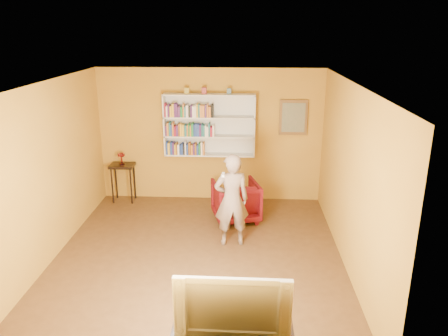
{
  "coord_description": "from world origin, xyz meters",
  "views": [
    {
      "loc": [
        0.72,
        -6.06,
        3.47
      ],
      "look_at": [
        0.37,
        0.75,
        1.24
      ],
      "focal_mm": 35.0,
      "sensor_mm": 36.0,
      "label": 1
    }
  ],
  "objects": [
    {
      "name": "books_row_upper",
      "position": [
        -0.39,
        2.3,
        1.89
      ],
      "size": [
        0.94,
        0.19,
        0.27
      ],
      "color": "maroon",
      "rests_on": "bookshelf"
    },
    {
      "name": "bookshelf",
      "position": [
        0.0,
        2.41,
        1.59
      ],
      "size": [
        1.8,
        0.29,
        1.23
      ],
      "color": "silver",
      "rests_on": "room_shell"
    },
    {
      "name": "game_remote",
      "position": [
        0.38,
        0.28,
        1.29
      ],
      "size": [
        0.04,
        0.15,
        0.04
      ],
      "primitive_type": "cube",
      "color": "white",
      "rests_on": "person"
    },
    {
      "name": "television",
      "position": [
        0.61,
        -2.25,
        0.79
      ],
      "size": [
        1.18,
        0.17,
        0.68
      ],
      "primitive_type": "imported",
      "rotation": [
        0.0,
        0.0,
        -0.01
      ],
      "color": "black",
      "rests_on": "tv_cabinet"
    },
    {
      "name": "armchair",
      "position": [
        0.55,
        1.45,
        0.37
      ],
      "size": [
        0.99,
        1.0,
        0.74
      ],
      "primitive_type": "imported",
      "rotation": [
        0.0,
        0.0,
        3.41
      ],
      "color": "#49050E",
      "rests_on": "ground"
    },
    {
      "name": "person",
      "position": [
        0.51,
        0.49,
        0.78
      ],
      "size": [
        0.63,
        0.47,
        1.56
      ],
      "primitive_type": "imported",
      "rotation": [
        0.0,
        0.0,
        3.32
      ],
      "color": "#786358",
      "rests_on": "ground"
    },
    {
      "name": "room_shell",
      "position": [
        0.0,
        0.0,
        1.02
      ],
      "size": [
        5.3,
        5.8,
        2.88
      ],
      "color": "#452C16",
      "rests_on": "ground"
    },
    {
      "name": "ornament_right",
      "position": [
        0.39,
        2.35,
        2.27
      ],
      "size": [
        0.08,
        0.08,
        0.11
      ],
      "primitive_type": "cube",
      "color": "#446271",
      "rests_on": "bookshelf"
    },
    {
      "name": "books_row_middle",
      "position": [
        -0.39,
        2.3,
        1.51
      ],
      "size": [
        0.96,
        0.19,
        0.27
      ],
      "color": "#4A2062",
      "rests_on": "bookshelf"
    },
    {
      "name": "books_row_lower",
      "position": [
        -0.48,
        2.3,
        1.13
      ],
      "size": [
        0.76,
        0.19,
        0.27
      ],
      "color": "#213B97",
      "rests_on": "bookshelf"
    },
    {
      "name": "ruby_lustre",
      "position": [
        -1.78,
        2.25,
        0.97
      ],
      "size": [
        0.15,
        0.15,
        0.25
      ],
      "color": "maroon",
      "rests_on": "console_table"
    },
    {
      "name": "framed_painting",
      "position": [
        1.65,
        2.46,
        1.75
      ],
      "size": [
        0.55,
        0.05,
        0.7
      ],
      "color": "brown",
      "rests_on": "room_shell"
    },
    {
      "name": "ornament_left",
      "position": [
        -0.43,
        2.35,
        2.27
      ],
      "size": [
        0.09,
        0.09,
        0.12
      ],
      "primitive_type": "cube",
      "color": "#AD9931",
      "rests_on": "bookshelf"
    },
    {
      "name": "console_table",
      "position": [
        -1.78,
        2.25,
        0.66
      ],
      "size": [
        0.48,
        0.37,
        0.79
      ],
      "color": "black",
      "rests_on": "ground"
    },
    {
      "name": "ornament_centre",
      "position": [
        -0.09,
        2.35,
        2.28
      ],
      "size": [
        0.09,
        0.09,
        0.12
      ],
      "primitive_type": "cube",
      "color": "#983235",
      "rests_on": "bookshelf"
    }
  ]
}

